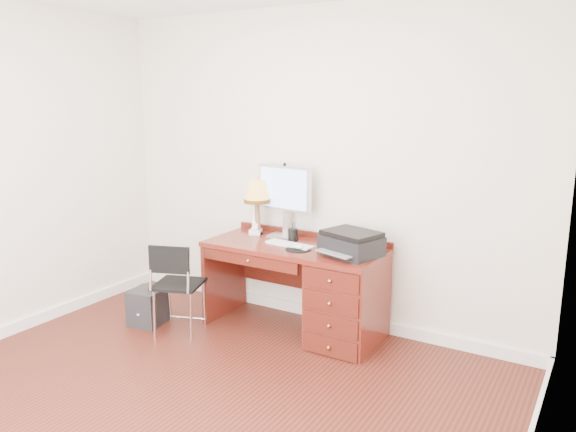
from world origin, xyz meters
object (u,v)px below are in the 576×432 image
Objects in this scene: leg_lamp at (257,195)px; chair at (173,279)px; equipment_box at (147,307)px; desk at (329,290)px; monitor at (284,192)px; printer at (351,243)px; phone at (256,227)px.

leg_lamp is 1.03m from chair.
equipment_box is at bearing 154.39° from chair.
monitor is at bearing 159.09° from desk.
leg_lamp is 1.55× the size of equipment_box.
monitor is 0.78× the size of chair.
leg_lamp is at bearing -159.35° from monitor.
monitor is 0.25m from leg_lamp.
printer is 2.38× the size of phone.
equipment_box is at bearing -145.43° from printer.
desk is 3.09× the size of leg_lamp.
printer is 1.90m from equipment_box.
printer is 0.64× the size of chair.
monitor is 1.99× the size of equipment_box.
monitor is 2.93× the size of phone.
phone reaches higher than printer.
phone is at bearing 170.16° from desk.
phone is (-0.81, 0.14, 0.40)m from desk.
leg_lamp is (-1.00, 0.18, 0.26)m from printer.
leg_lamp is at bearing 16.95° from phone.
leg_lamp is 1.37m from equipment_box.
phone is at bearing 36.63° from equipment_box.
monitor reaches higher than equipment_box.
desk is at bearing -28.93° from phone.
phone reaches higher than chair.
chair is (-0.34, -0.74, -0.62)m from leg_lamp.
chair reaches higher than equipment_box.
leg_lamp reaches higher than equipment_box.
desk is 0.94m from monitor.
phone is 0.27× the size of chair.
chair is at bearing -119.49° from monitor.
printer is 1.03m from phone.
leg_lamp is 0.61× the size of chair.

